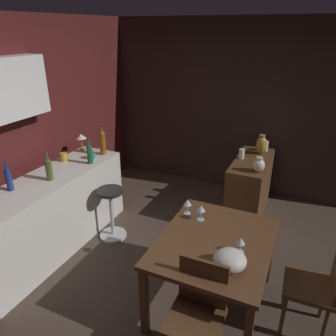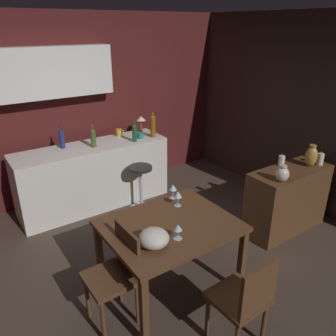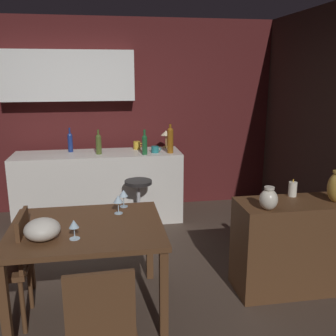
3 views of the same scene
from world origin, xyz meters
name	(u,v)px [view 1 (image 1 of 3)]	position (x,y,z in m)	size (l,w,h in m)	color
ground_plane	(171,288)	(0.00, 0.00, 0.00)	(9.00, 9.00, 0.00)	#47382D
wall_side_right	(221,107)	(2.55, 0.30, 1.30)	(0.10, 4.40, 2.60)	#33231E
dining_table	(215,248)	(-0.03, -0.44, 0.65)	(1.17, 0.96, 0.74)	#56351E
kitchen_counter	(51,214)	(0.04, 1.55, 0.45)	(2.10, 0.60, 0.90)	silver
sideboard_cabinet	(249,187)	(1.78, -0.39, 0.41)	(1.10, 0.44, 0.82)	#56351E
chair_near_window	(197,311)	(-0.60, -0.48, 0.50)	(0.41, 0.41, 0.88)	#56351E
chair_by_doorway	(318,285)	(0.08, -1.30, 0.48)	(0.41, 0.41, 0.87)	#56351E
bar_stool	(111,212)	(0.51, 1.03, 0.35)	(0.34, 0.34, 0.66)	#262323
wine_glass_left	(201,209)	(0.23, -0.21, 0.86)	(0.08, 0.08, 0.16)	silver
wine_glass_right	(187,203)	(0.28, -0.05, 0.86)	(0.08, 0.08, 0.16)	silver
wine_glass_center	(241,242)	(-0.10, -0.66, 0.85)	(0.08, 0.08, 0.14)	silver
fruit_bowl	(230,260)	(-0.32, -0.63, 0.82)	(0.25, 0.25, 0.15)	beige
wine_bottle_green	(90,153)	(0.62, 1.37, 1.04)	(0.07, 0.07, 0.31)	#1E592D
wine_bottle_olive	(49,168)	(0.06, 1.49, 1.04)	(0.07, 0.07, 0.31)	#475623
wine_bottle_cobalt	(9,178)	(-0.30, 1.68, 1.04)	(0.06, 0.06, 0.31)	navy
wine_bottle_amber	(103,142)	(0.95, 1.41, 1.08)	(0.08, 0.08, 0.37)	#8C5114
cup_mustard	(64,157)	(0.56, 1.73, 0.95)	(0.13, 0.09, 0.10)	gold
cup_teal	(91,155)	(0.77, 1.46, 0.94)	(0.13, 0.09, 0.08)	teal
counter_lamp	(81,138)	(0.95, 1.76, 1.08)	(0.14, 0.14, 0.23)	#A58447
pillar_candle_tall	(265,146)	(2.20, -0.48, 0.89)	(0.08, 0.08, 0.17)	white
pillar_candle_short	(242,154)	(1.77, -0.24, 0.89)	(0.07, 0.07, 0.16)	white
vase_ceramic_ivory	(259,165)	(1.41, -0.53, 0.91)	(0.15, 0.15, 0.19)	beige
vase_brass	(261,145)	(2.06, -0.45, 0.95)	(0.15, 0.15, 0.27)	#B78C38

